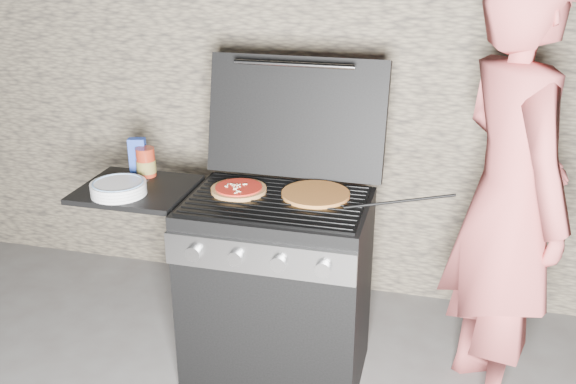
% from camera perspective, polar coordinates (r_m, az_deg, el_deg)
% --- Properties ---
extents(ground, '(50.00, 50.00, 0.00)m').
position_cam_1_polar(ground, '(3.25, -0.89, -15.62)').
color(ground, '#4B4642').
extents(stone_wall, '(8.00, 0.35, 1.80)m').
position_cam_1_polar(stone_wall, '(3.75, 3.25, 5.29)').
color(stone_wall, gray).
rests_on(stone_wall, ground).
extents(gas_grill, '(1.34, 0.79, 0.91)m').
position_cam_1_polar(gas_grill, '(3.05, -5.51, -8.08)').
color(gas_grill, black).
rests_on(gas_grill, ground).
extents(pizza_topped, '(0.32, 0.32, 0.03)m').
position_cam_1_polar(pizza_topped, '(2.86, -4.40, 0.30)').
color(pizza_topped, tan).
rests_on(pizza_topped, gas_grill).
extents(pizza_plain, '(0.32, 0.32, 0.02)m').
position_cam_1_polar(pizza_plain, '(2.82, 2.47, -0.18)').
color(pizza_plain, '#BE7238').
rests_on(pizza_plain, gas_grill).
extents(sauce_jar, '(0.09, 0.09, 0.14)m').
position_cam_1_polar(sauce_jar, '(3.12, -12.52, 2.62)').
color(sauce_jar, maroon).
rests_on(sauce_jar, gas_grill).
extents(blue_carton, '(0.09, 0.06, 0.17)m').
position_cam_1_polar(blue_carton, '(3.17, -13.21, 3.19)').
color(blue_carton, '#223D9C').
rests_on(blue_carton, gas_grill).
extents(plate_stack, '(0.28, 0.28, 0.06)m').
position_cam_1_polar(plate_stack, '(2.94, -14.83, 0.31)').
color(plate_stack, silver).
rests_on(plate_stack, gas_grill).
extents(person, '(0.71, 0.83, 1.92)m').
position_cam_1_polar(person, '(2.79, 19.02, -0.80)').
color(person, '#AF4948').
rests_on(person, ground).
extents(tongs, '(0.45, 0.07, 0.09)m').
position_cam_1_polar(tongs, '(2.68, 9.84, -0.81)').
color(tongs, black).
rests_on(tongs, gas_grill).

